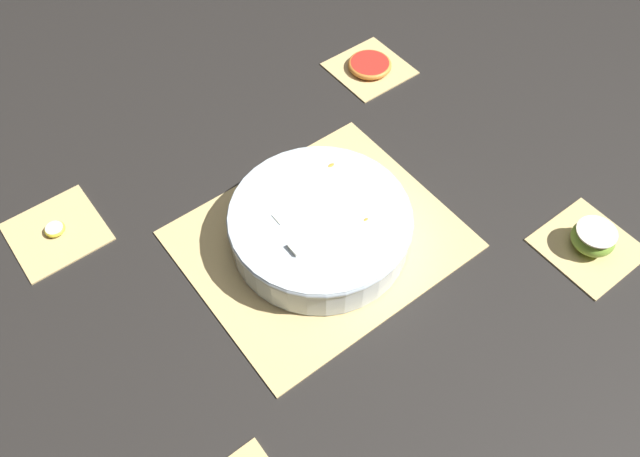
# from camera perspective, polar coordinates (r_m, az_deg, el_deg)

# --- Properties ---
(ground_plane) EXTENTS (6.00, 6.00, 0.00)m
(ground_plane) POSITION_cam_1_polar(r_m,az_deg,el_deg) (1.06, 0.00, -1.04)
(ground_plane) COLOR black
(bamboo_mat_center) EXTENTS (0.44, 0.37, 0.01)m
(bamboo_mat_center) POSITION_cam_1_polar(r_m,az_deg,el_deg) (1.06, 0.00, -0.94)
(bamboo_mat_center) COLOR #D6B775
(bamboo_mat_center) RESTS_ON ground_plane
(coaster_mat_near_left) EXTENTS (0.15, 0.15, 0.01)m
(coaster_mat_near_left) POSITION_cam_1_polar(r_m,az_deg,el_deg) (1.36, 4.55, 14.41)
(coaster_mat_near_left) COLOR #D6B775
(coaster_mat_near_left) RESTS_ON ground_plane
(coaster_mat_near_right) EXTENTS (0.15, 0.15, 0.01)m
(coaster_mat_near_right) POSITION_cam_1_polar(r_m,az_deg,el_deg) (1.16, -22.97, -0.26)
(coaster_mat_near_right) COLOR #D6B775
(coaster_mat_near_right) RESTS_ON ground_plane
(coaster_mat_far_left) EXTENTS (0.15, 0.15, 0.01)m
(coaster_mat_far_left) POSITION_cam_1_polar(r_m,az_deg,el_deg) (1.14, 23.31, -1.48)
(coaster_mat_far_left) COLOR #D6B775
(coaster_mat_far_left) RESTS_ON ground_plane
(fruit_salad_bowl) EXTENTS (0.30, 0.30, 0.07)m
(fruit_salad_bowl) POSITION_cam_1_polar(r_m,az_deg,el_deg) (1.02, 0.03, 0.37)
(fruit_salad_bowl) COLOR silver
(fruit_salad_bowl) RESTS_ON bamboo_mat_center
(apple_half) EXTENTS (0.07, 0.07, 0.04)m
(apple_half) POSITION_cam_1_polar(r_m,az_deg,el_deg) (1.12, 23.71, -0.79)
(apple_half) COLOR #7FAD38
(apple_half) RESTS_ON coaster_mat_far_left
(banana_coin_single) EXTENTS (0.03, 0.03, 0.01)m
(banana_coin_single) POSITION_cam_1_polar(r_m,az_deg,el_deg) (1.15, -23.09, -0.04)
(banana_coin_single) COLOR #F7EFC6
(banana_coin_single) RESTS_ON coaster_mat_near_right
(grapefruit_slice) EXTENTS (0.09, 0.09, 0.01)m
(grapefruit_slice) POSITION_cam_1_polar(r_m,az_deg,el_deg) (1.36, 4.57, 14.70)
(grapefruit_slice) COLOR red
(grapefruit_slice) RESTS_ON coaster_mat_near_left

